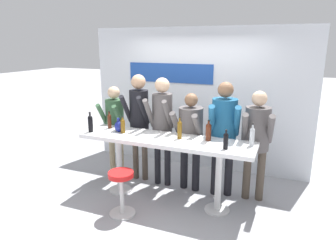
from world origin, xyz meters
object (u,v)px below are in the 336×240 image
person_center_right (224,127)px  wine_bottle_4 (208,131)px  wine_bottle_5 (123,125)px  person_center_left (162,119)px  decorative_vase (119,126)px  person_center (190,132)px  wine_bottle_2 (90,123)px  wine_bottle_6 (180,129)px  person_left (139,115)px  person_far_left (115,121)px  wine_bottle_0 (109,120)px  wine_bottle_1 (252,136)px  tasting_table (166,147)px  bar_stool (121,187)px  wine_bottle_3 (226,140)px  person_right (257,134)px

person_center_right → wine_bottle_4: bearing=-123.1°
wine_bottle_4 → wine_bottle_5: 1.33m
person_center_left → decorative_vase: (-0.55, -0.44, -0.06)m
person_center → wine_bottle_2: bearing=-151.1°
person_center → wine_bottle_5: size_ratio=6.14×
person_center_left → wine_bottle_6: person_center_left is taller
person_left → wine_bottle_5: 0.52m
person_far_left → person_left: (0.48, 0.00, 0.15)m
wine_bottle_0 → wine_bottle_1: size_ratio=0.91×
wine_bottle_4 → tasting_table: bearing=-167.9°
wine_bottle_4 → decorative_vase: wine_bottle_4 is taller
bar_stool → wine_bottle_2: 1.16m
bar_stool → person_center: (0.64, 1.08, 0.56)m
person_far_left → wine_bottle_3: size_ratio=6.11×
wine_bottle_3 → wine_bottle_4: wine_bottle_4 is taller
wine_bottle_1 → wine_bottle_5: size_ratio=1.21×
bar_stool → decorative_vase: 0.99m
wine_bottle_6 → decorative_vase: 1.00m
bar_stool → wine_bottle_1: 1.91m
person_far_left → wine_bottle_2: 0.67m
person_center_right → wine_bottle_3: size_ratio=6.76×
person_center → wine_bottle_3: size_ratio=6.01×
person_center_right → wine_bottle_1: (0.46, -0.38, 0.02)m
person_right → wine_bottle_5: (-1.95, -0.53, 0.08)m
wine_bottle_0 → wine_bottle_3: 1.98m
person_far_left → wine_bottle_4: size_ratio=5.43×
decorative_vase → wine_bottle_1: bearing=2.6°
wine_bottle_3 → wine_bottle_2: bearing=-179.8°
wine_bottle_0 → person_center_left: bearing=21.7°
wine_bottle_3 → wine_bottle_5: (-1.62, 0.14, -0.00)m
wine_bottle_0 → wine_bottle_5: size_ratio=1.11×
wine_bottle_2 → wine_bottle_3: size_ratio=1.20×
wine_bottle_3 → decorative_vase: (-1.71, 0.16, -0.03)m
bar_stool → person_right: 2.09m
tasting_table → person_right: (1.23, 0.53, 0.19)m
person_center_right → wine_bottle_6: person_center_right is taller
wine_bottle_6 → person_right: bearing=24.8°
bar_stool → person_left: size_ratio=0.35×
person_far_left → wine_bottle_4: (1.79, -0.39, 0.12)m
bar_stool → person_center_right: person_center_right is taller
person_right → wine_bottle_5: bearing=-171.2°
person_center → wine_bottle_3: 0.93m
wine_bottle_5 → decorative_vase: bearing=163.1°
wine_bottle_3 → wine_bottle_6: size_ratio=0.81×
bar_stool → person_far_left: 1.48m
wine_bottle_5 → decorative_vase: (-0.09, 0.03, -0.03)m
person_right → person_far_left: bearing=173.9°
person_center_left → wine_bottle_6: bearing=-45.1°
wine_bottle_0 → person_left: bearing=46.1°
wine_bottle_0 → wine_bottle_1: (2.26, -0.04, 0.01)m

